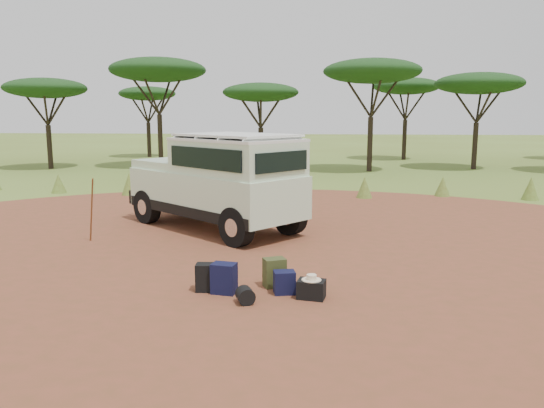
# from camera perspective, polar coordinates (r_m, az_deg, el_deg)

# --- Properties ---
(ground) EXTENTS (140.00, 140.00, 0.00)m
(ground) POSITION_cam_1_polar(r_m,az_deg,el_deg) (11.89, -1.52, -5.51)
(ground) COLOR #5A6724
(ground) RESTS_ON ground
(dirt_clearing) EXTENTS (23.00, 23.00, 0.01)m
(dirt_clearing) POSITION_cam_1_polar(r_m,az_deg,el_deg) (11.89, -1.52, -5.49)
(dirt_clearing) COLOR brown
(dirt_clearing) RESTS_ON ground
(grass_fringe) EXTENTS (36.60, 1.60, 0.90)m
(grass_fringe) POSITION_cam_1_polar(r_m,az_deg,el_deg) (20.28, 1.70, 2.02)
(grass_fringe) COLOR #5A6724
(grass_fringe) RESTS_ON ground
(acacia_treeline) EXTENTS (46.70, 13.20, 6.26)m
(acacia_treeline) POSITION_cam_1_polar(r_m,az_deg,el_deg) (31.25, 4.26, 12.91)
(acacia_treeline) COLOR #2D2019
(acacia_treeline) RESTS_ON ground
(safari_vehicle) EXTENTS (5.42, 5.01, 2.61)m
(safari_vehicle) POSITION_cam_1_polar(r_m,az_deg,el_deg) (14.32, -5.77, 2.20)
(safari_vehicle) COLOR silver
(safari_vehicle) RESTS_ON ground
(walking_staff) EXTENTS (0.31, 0.28, 1.59)m
(walking_staff) POSITION_cam_1_polar(r_m,az_deg,el_deg) (13.60, -18.84, -0.64)
(walking_staff) COLOR brown
(walking_staff) RESTS_ON ground
(backpack_black) EXTENTS (0.38, 0.29, 0.50)m
(backpack_black) POSITION_cam_1_polar(r_m,az_deg,el_deg) (9.55, -7.05, -7.86)
(backpack_black) COLOR black
(backpack_black) RESTS_ON ground
(backpack_navy) EXTENTS (0.46, 0.36, 0.54)m
(backpack_navy) POSITION_cam_1_polar(r_m,az_deg,el_deg) (9.39, -5.18, -7.98)
(backpack_navy) COLOR #101333
(backpack_navy) RESTS_ON ground
(backpack_olive) EXTENTS (0.46, 0.41, 0.53)m
(backpack_olive) POSITION_cam_1_polar(r_m,az_deg,el_deg) (9.70, 0.27, -7.39)
(backpack_olive) COLOR #3A431F
(backpack_olive) RESTS_ON ground
(duffel_navy) EXTENTS (0.42, 0.35, 0.41)m
(duffel_navy) POSITION_cam_1_polar(r_m,az_deg,el_deg) (9.36, 1.35, -8.44)
(duffel_navy) COLOR #101333
(duffel_navy) RESTS_ON ground
(hard_case) EXTENTS (0.51, 0.40, 0.33)m
(hard_case) POSITION_cam_1_polar(r_m,az_deg,el_deg) (9.16, 4.25, -9.14)
(hard_case) COLOR black
(hard_case) RESTS_ON ground
(stuff_sack) EXTENTS (0.37, 0.37, 0.28)m
(stuff_sack) POSITION_cam_1_polar(r_m,az_deg,el_deg) (8.92, -2.89, -9.80)
(stuff_sack) COLOR black
(stuff_sack) RESTS_ON ground
(safari_hat) EXTENTS (0.34, 0.34, 0.10)m
(safari_hat) POSITION_cam_1_polar(r_m,az_deg,el_deg) (9.10, 4.27, -7.95)
(safari_hat) COLOR beige
(safari_hat) RESTS_ON hard_case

